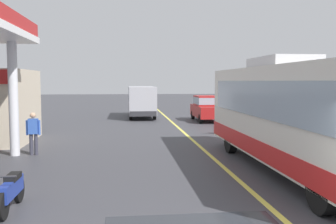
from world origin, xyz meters
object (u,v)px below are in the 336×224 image
(car_trailing_behind_bus, at_px, (207,107))
(coach_bus_main, at_px, (294,117))
(motorcycle_parked_forecourt, at_px, (11,191))
(minibus_opposing_lane, at_px, (142,99))
(pedestrian_by_shop, at_px, (33,131))

(car_trailing_behind_bus, bearing_deg, coach_bus_main, -91.95)
(coach_bus_main, bearing_deg, motorcycle_parked_forecourt, -159.77)
(car_trailing_behind_bus, bearing_deg, minibus_opposing_lane, 144.35)
(coach_bus_main, xyz_separation_m, minibus_opposing_lane, (-4.03, 18.77, -0.25))
(coach_bus_main, distance_m, car_trailing_behind_bus, 15.52)
(motorcycle_parked_forecourt, relative_size, car_trailing_behind_bus, 0.43)
(minibus_opposing_lane, relative_size, car_trailing_behind_bus, 1.46)
(coach_bus_main, height_order, pedestrian_by_shop, coach_bus_main)
(motorcycle_parked_forecourt, distance_m, car_trailing_behind_bus, 20.20)
(minibus_opposing_lane, height_order, pedestrian_by_shop, minibus_opposing_lane)
(coach_bus_main, relative_size, pedestrian_by_shop, 6.65)
(motorcycle_parked_forecourt, distance_m, pedestrian_by_shop, 6.66)
(minibus_opposing_lane, bearing_deg, car_trailing_behind_bus, -35.65)
(minibus_opposing_lane, relative_size, pedestrian_by_shop, 3.69)
(coach_bus_main, height_order, minibus_opposing_lane, coach_bus_main)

